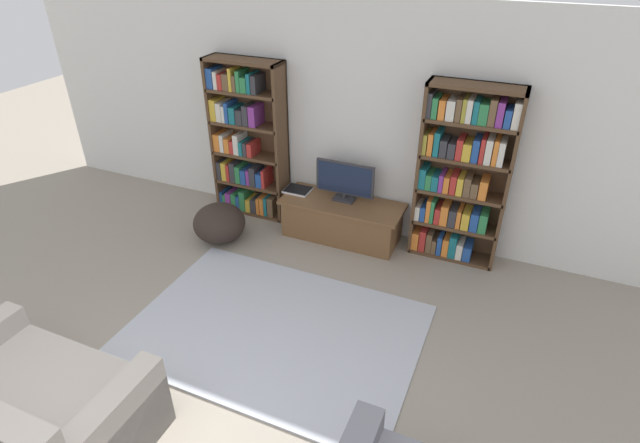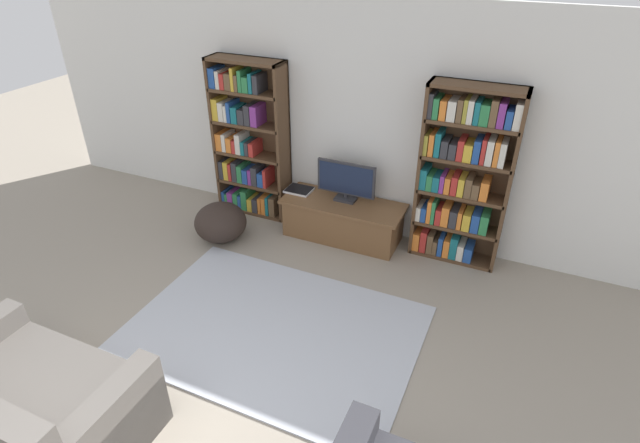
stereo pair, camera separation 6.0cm
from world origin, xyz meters
TOP-DOWN VIEW (x-y plane):
  - wall_back at (0.00, 4.23)m, footprint 8.80×0.06m
  - bookshelf_left at (-1.44, 4.05)m, footprint 0.92×0.30m
  - bookshelf_right at (1.09, 4.05)m, footprint 0.92×0.30m
  - tv_stand at (-0.14, 3.90)m, footprint 1.39×0.55m
  - television at (-0.14, 3.96)m, footprint 0.68×0.16m
  - laptop at (-0.72, 3.95)m, footprint 0.30×0.25m
  - area_rug at (-0.11, 2.18)m, footprint 2.56×1.79m
  - couch_left_sectional at (-1.11, 0.53)m, footprint 1.51×0.97m
  - beanbag_ottoman at (-1.40, 3.28)m, footprint 0.59×0.59m

SIDE VIEW (x-z plane):
  - area_rug at x=-0.11m, z-range 0.00..0.02m
  - beanbag_ottoman at x=-1.40m, z-range 0.00..0.44m
  - tv_stand at x=-0.14m, z-range 0.00..0.46m
  - couch_left_sectional at x=-1.11m, z-range -0.14..0.73m
  - laptop at x=-0.72m, z-range 0.46..0.48m
  - television at x=-0.14m, z-range 0.47..0.93m
  - bookshelf_left at x=-1.44m, z-range -0.04..1.86m
  - bookshelf_right at x=1.09m, z-range 0.01..1.91m
  - wall_back at x=0.00m, z-range 0.00..2.60m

